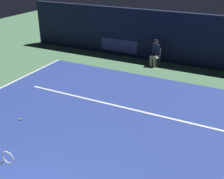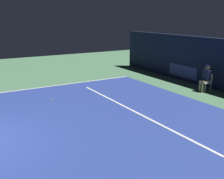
% 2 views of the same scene
% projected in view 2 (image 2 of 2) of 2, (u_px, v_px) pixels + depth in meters
% --- Properties ---
extents(ground_plane, '(34.02, 34.02, 0.00)m').
position_uv_depth(ground_plane, '(93.00, 119.00, 10.30)').
color(ground_plane, '#4C7A56').
extents(court_surface, '(11.15, 10.18, 0.01)m').
position_uv_depth(court_surface, '(93.00, 119.00, 10.30)').
color(court_surface, navy).
rests_on(court_surface, ground).
extents(line_sideline_right, '(0.10, 10.18, 0.01)m').
position_uv_depth(line_sideline_right, '(47.00, 87.00, 14.91)').
color(line_sideline_right, white).
rests_on(line_sideline_right, court_surface).
extents(line_service, '(8.70, 0.10, 0.01)m').
position_uv_depth(line_service, '(133.00, 111.00, 11.17)').
color(line_service, white).
rests_on(line_service, court_surface).
extents(line_judge_on_chair, '(0.48, 0.56, 1.32)m').
position_uv_depth(line_judge_on_chair, '(206.00, 78.00, 13.89)').
color(line_judge_on_chair, white).
rests_on(line_judge_on_chair, ground).
extents(tennis_ball, '(0.07, 0.07, 0.07)m').
position_uv_depth(tennis_ball, '(52.00, 100.00, 12.44)').
color(tennis_ball, '#CCE033').
rests_on(tennis_ball, court_surface).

